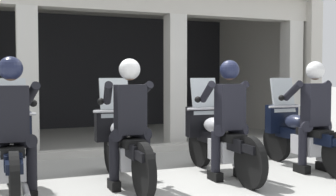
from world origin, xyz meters
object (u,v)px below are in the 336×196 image
object	(u,v)px
motorcycle_center_left	(123,144)
motorcycle_far_right	(300,135)
police_officer_center_left	(129,112)
police_officer_center_right	(229,109)
police_officer_far_right	(314,107)
police_officer_far_left	(11,116)
motorcycle_center_right	(218,139)
motorcycle_far_left	(11,152)

from	to	relation	value
motorcycle_center_left	motorcycle_far_right	distance (m)	2.71
police_officer_center_left	motorcycle_far_right	xyz separation A→B (m)	(2.71, 0.19, -0.44)
motorcycle_center_left	police_officer_center_right	bearing A→B (deg)	-16.97
motorcycle_far_right	police_officer_far_right	world-z (taller)	police_officer_far_right
police_officer_center_left	motorcycle_center_left	bearing A→B (deg)	86.19
police_officer_center_left	police_officer_far_left	bearing A→B (deg)	-179.90
motorcycle_far_right	police_officer_center_left	bearing A→B (deg)	178.20
police_officer_center_right	motorcycle_center_left	bearing A→B (deg)	166.24
motorcycle_far_right	motorcycle_center_right	bearing A→B (deg)	171.84
motorcycle_far_left	police_officer_center_right	xyz separation A→B (m)	(2.71, -0.24, 0.44)
motorcycle_far_right	police_officer_far_right	bearing A→B (deg)	-95.99
motorcycle_center_left	police_officer_center_left	bearing A→B (deg)	-93.81
police_officer_center_right	motorcycle_far_right	xyz separation A→B (m)	(1.36, 0.23, -0.44)
motorcycle_center_left	police_officer_far_right	world-z (taller)	police_officer_far_right
motorcycle_center_right	motorcycle_far_left	bearing A→B (deg)	-179.35
motorcycle_center_left	police_officer_center_right	distance (m)	1.46
motorcycle_center_left	police_officer_far_right	bearing A→B (deg)	-11.55
police_officer_center_left	police_officer_center_right	distance (m)	1.36
police_officer_far_left	motorcycle_center_right	size ratio (longest dim) A/B	0.78
motorcycle_far_left	motorcycle_far_right	distance (m)	4.07
motorcycle_far_left	police_officer_far_right	world-z (taller)	police_officer_far_right
police_officer_center_right	police_officer_center_left	bearing A→B (deg)	177.99
police_officer_center_left	motorcycle_far_right	distance (m)	2.75
police_officer_center_left	motorcycle_center_right	world-z (taller)	police_officer_center_left
police_officer_far_left	police_officer_far_right	xyz separation A→B (m)	(4.07, -0.01, 0.00)
motorcycle_center_left	police_officer_center_left	size ratio (longest dim) A/B	1.29
motorcycle_far_left	police_officer_center_right	distance (m)	2.76
motorcycle_far_right	police_officer_far_right	size ratio (longest dim) A/B	1.29
police_officer_far_left	motorcycle_far_left	bearing A→B (deg)	93.28
police_officer_center_left	motorcycle_far_right	size ratio (longest dim) A/B	0.78
motorcycle_center_left	motorcycle_far_left	bearing A→B (deg)	-179.90
police_officer_center_left	police_officer_center_right	xyz separation A→B (m)	(1.36, -0.04, 0.00)
police_officer_far_left	motorcycle_far_right	bearing A→B (deg)	7.37
motorcycle_center_left	police_officer_center_right	xyz separation A→B (m)	(1.35, -0.32, 0.44)
motorcycle_center_right	motorcycle_far_right	size ratio (longest dim) A/B	1.00
motorcycle_center_left	police_officer_center_left	distance (m)	0.52
police_officer_far_right	police_officer_center_right	bearing A→B (deg)	171.84
police_officer_center_left	motorcycle_center_right	distance (m)	1.45
motorcycle_far_left	motorcycle_center_right	world-z (taller)	same
police_officer_center_left	police_officer_center_right	bearing A→B (deg)	-5.23
motorcycle_far_left	motorcycle_center_left	xyz separation A→B (m)	(1.36, 0.09, 0.00)
motorcycle_far_left	police_officer_far_left	size ratio (longest dim) A/B	1.29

